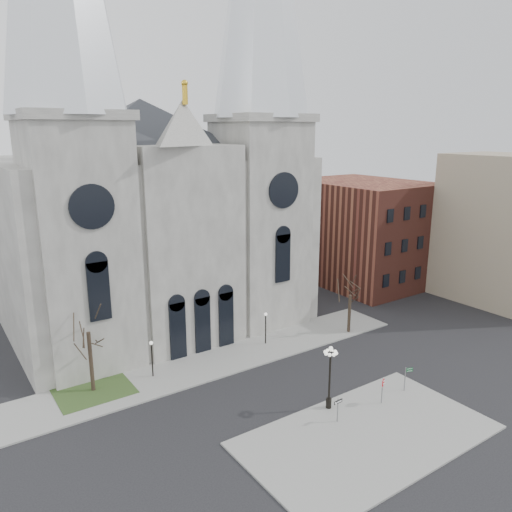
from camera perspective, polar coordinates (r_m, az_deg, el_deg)
ground at (r=39.34m, az=3.85°, el=-17.86°), size 160.00×160.00×0.00m
sidewalk_near at (r=38.00m, az=12.60°, el=-19.36°), size 18.00×10.00×0.14m
sidewalk_far at (r=47.29m, az=-4.60°, el=-11.90°), size 40.00×6.00×0.14m
grass_patch at (r=44.41m, az=-18.07°, el=-14.43°), size 6.00×5.00×0.18m
cathedral at (r=53.14m, az=-11.54°, el=11.41°), size 33.00×26.66×54.00m
bg_building_brick at (r=71.28m, az=12.00°, el=2.75°), size 14.00×18.00×14.00m
bg_building_tan at (r=68.03m, az=26.62°, el=2.71°), size 10.00×14.00×18.00m
tree_left at (r=42.11m, az=-18.65°, el=-7.84°), size 3.20×3.20×7.50m
tree_right at (r=52.72m, az=10.73°, el=-4.12°), size 3.20×3.20×6.00m
ped_lamp_left at (r=44.38m, az=-11.83°, el=-10.77°), size 0.32×0.32×3.26m
ped_lamp_right at (r=49.70m, az=1.11°, el=-7.65°), size 0.32×0.32×3.26m
stop_sign at (r=41.04m, az=14.26°, el=-14.08°), size 0.78×0.08×2.17m
globe_lamp at (r=38.90m, az=8.45°, el=-12.73°), size 1.23×1.23×5.09m
one_way_sign at (r=38.26m, az=9.34°, el=-16.54°), size 0.81×0.08×1.85m
street_name_sign at (r=43.48m, az=16.78°, el=-13.07°), size 0.62×0.29×2.07m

